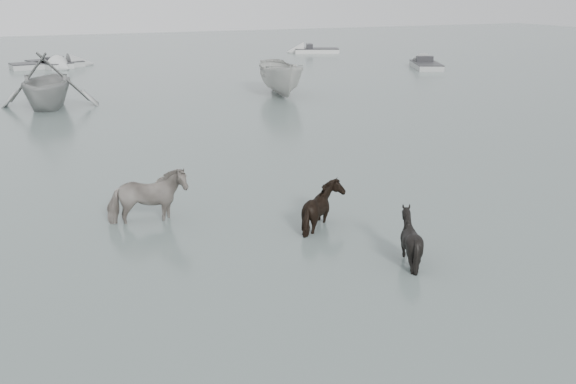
# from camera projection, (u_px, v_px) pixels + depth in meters

# --- Properties ---
(ground) EXTENTS (140.00, 140.00, 0.00)m
(ground) POSITION_uv_depth(u_px,v_px,m) (303.00, 252.00, 13.13)
(ground) COLOR #4D5B58
(ground) RESTS_ON ground
(pony_pinto) EXTENTS (1.89, 1.03, 1.53)m
(pony_pinto) POSITION_uv_depth(u_px,v_px,m) (147.00, 191.00, 14.56)
(pony_pinto) COLOR black
(pony_pinto) RESTS_ON ground
(pony_dark) EXTENTS (1.50, 1.62, 1.32)m
(pony_dark) POSITION_uv_depth(u_px,v_px,m) (324.00, 199.00, 14.32)
(pony_dark) COLOR black
(pony_dark) RESTS_ON ground
(pony_black) EXTENTS (1.44, 1.38, 1.23)m
(pony_black) POSITION_uv_depth(u_px,v_px,m) (410.00, 231.00, 12.56)
(pony_black) COLOR black
(pony_black) RESTS_ON ground
(rowboat_trail) EXTENTS (5.38, 5.89, 2.64)m
(rowboat_trail) POSITION_uv_depth(u_px,v_px,m) (46.00, 78.00, 28.70)
(rowboat_trail) COLOR gray
(rowboat_trail) RESTS_ON ground
(boat_small) EXTENTS (2.72, 5.18, 1.90)m
(boat_small) POSITION_uv_depth(u_px,v_px,m) (281.00, 76.00, 32.27)
(boat_small) COLOR #B2B2AD
(boat_small) RESTS_ON ground
(skiff_port) EXTENTS (3.73, 5.70, 0.75)m
(skiff_port) POSITION_uv_depth(u_px,v_px,m) (426.00, 63.00, 43.42)
(skiff_port) COLOR #999B99
(skiff_port) RESTS_ON ground
(skiff_mid) EXTENTS (3.59, 5.80, 0.75)m
(skiff_mid) POSITION_uv_depth(u_px,v_px,m) (49.00, 62.00, 44.06)
(skiff_mid) COLOR #A9ACA9
(skiff_mid) RESTS_ON ground
(skiff_star) EXTENTS (5.30, 3.31, 0.75)m
(skiff_star) POSITION_uv_depth(u_px,v_px,m) (317.00, 48.00, 53.79)
(skiff_star) COLOR #BABAB5
(skiff_star) RESTS_ON ground
(skiff_far) EXTENTS (6.69, 2.62, 0.75)m
(skiff_far) POSITION_uv_depth(u_px,v_px,m) (47.00, 62.00, 43.71)
(skiff_far) COLOR #959795
(skiff_far) RESTS_ON ground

